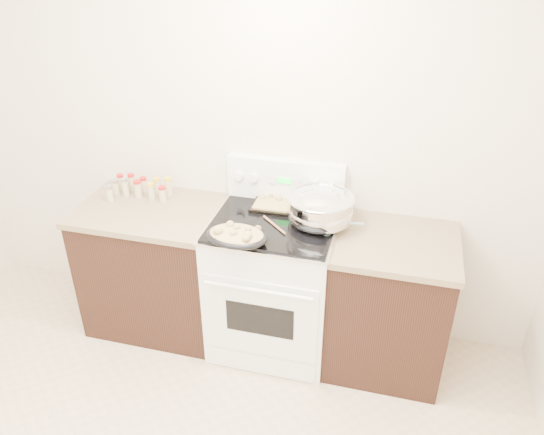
% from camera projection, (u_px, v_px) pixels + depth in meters
% --- Properties ---
extents(room_shell, '(4.10, 3.60, 2.75)m').
position_uv_depth(room_shell, '(61.00, 219.00, 1.72)').
color(room_shell, beige).
rests_on(room_shell, ground).
extents(counter_left, '(0.93, 0.67, 0.92)m').
position_uv_depth(counter_left, '(157.00, 266.00, 3.64)').
color(counter_left, black).
rests_on(counter_left, ground).
extents(counter_right, '(0.73, 0.67, 0.92)m').
position_uv_depth(counter_right, '(388.00, 303.00, 3.30)').
color(counter_right, black).
rests_on(counter_right, ground).
extents(kitchen_range, '(0.78, 0.73, 1.22)m').
position_uv_depth(kitchen_range, '(274.00, 282.00, 3.44)').
color(kitchen_range, white).
rests_on(kitchen_range, ground).
extents(mixing_bowl, '(0.49, 0.49, 0.24)m').
position_uv_depth(mixing_bowl, '(320.00, 210.00, 3.15)').
color(mixing_bowl, silver).
rests_on(mixing_bowl, kitchen_range).
extents(roasting_pan, '(0.37, 0.27, 0.12)m').
position_uv_depth(roasting_pan, '(236.00, 235.00, 2.98)').
color(roasting_pan, black).
rests_on(roasting_pan, kitchen_range).
extents(baking_sheet, '(0.38, 0.27, 0.06)m').
position_uv_depth(baking_sheet, '(283.00, 204.00, 3.37)').
color(baking_sheet, black).
rests_on(baking_sheet, kitchen_range).
extents(wooden_spoon, '(0.19, 0.19, 0.04)m').
position_uv_depth(wooden_spoon, '(264.00, 227.00, 3.13)').
color(wooden_spoon, '#986745').
rests_on(wooden_spoon, kitchen_range).
extents(blue_ladle, '(0.24, 0.17, 0.10)m').
position_uv_depth(blue_ladle, '(329.00, 229.00, 3.07)').
color(blue_ladle, '#7AB0B5').
rests_on(blue_ladle, kitchen_range).
extents(spice_jars, '(0.40, 0.24, 0.13)m').
position_uv_depth(spice_jars, '(139.00, 187.00, 3.53)').
color(spice_jars, '#BFB28C').
rests_on(spice_jars, counter_left).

